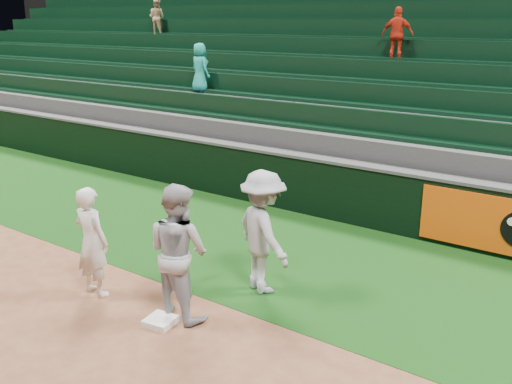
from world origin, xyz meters
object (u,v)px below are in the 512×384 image
first_baseman (92,242)px  base_coach (263,232)px  first_base (161,321)px  baserunner (178,251)px

first_baseman → base_coach: base_coach is taller
first_base → base_coach: base_coach is taller
first_base → first_baseman: bearing=176.8°
first_baseman → baserunner: 1.51m
base_coach → baserunner: bearing=94.8°
baserunner → first_base: bearing=86.7°
first_baseman → baserunner: baserunner is taller
first_base → baserunner: baserunner is taller
first_baseman → base_coach: 2.53m
first_base → base_coach: 1.95m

